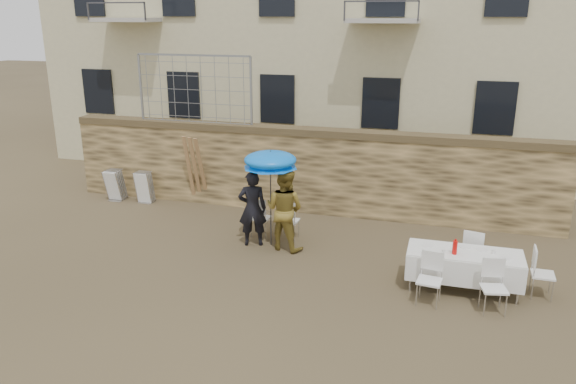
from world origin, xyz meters
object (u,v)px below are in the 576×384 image
(banquet_table, at_px, (465,254))
(soda_bottle, at_px, (455,248))
(man_suit, at_px, (252,209))
(couple_chair_right, at_px, (289,220))
(umbrella, at_px, (270,163))
(chair_stack_left, at_px, (118,183))
(table_chair_back, at_px, (474,251))
(table_chair_front_left, at_px, (429,280))
(table_chair_side, at_px, (543,273))
(couple_chair_left, at_px, (261,217))
(woman_dress, at_px, (285,209))
(chair_stack_right, at_px, (147,186))
(table_chair_front_right, at_px, (494,288))

(banquet_table, bearing_deg, soda_bottle, -143.13)
(man_suit, relative_size, banquet_table, 0.83)
(couple_chair_right, bearing_deg, umbrella, 57.99)
(chair_stack_left, bearing_deg, table_chair_back, -13.33)
(table_chair_front_left, xyz_separation_m, table_chair_side, (2.00, 0.85, 0.00))
(couple_chair_left, xyz_separation_m, couple_chair_right, (0.70, 0.00, 0.00))
(couple_chair_left, relative_size, table_chair_back, 1.00)
(table_chair_front_left, height_order, table_chair_side, same)
(table_chair_back, bearing_deg, couple_chair_left, 3.48)
(couple_chair_right, relative_size, table_chair_back, 1.00)
(woman_dress, xyz_separation_m, table_chair_side, (5.22, -0.86, -0.44))
(man_suit, distance_m, chair_stack_left, 5.23)
(couple_chair_right, bearing_deg, table_chair_back, 171.75)
(couple_chair_left, distance_m, soda_bottle, 4.69)
(woman_dress, height_order, chair_stack_right, woman_dress)
(banquet_table, xyz_separation_m, soda_bottle, (-0.20, -0.15, 0.17))
(umbrella, xyz_separation_m, table_chair_front_right, (4.67, -1.81, -1.45))
(umbrella, height_order, soda_bottle, umbrella)
(couple_chair_left, distance_m, table_chair_front_right, 5.55)
(umbrella, bearing_deg, table_chair_side, -9.81)
(banquet_table, bearing_deg, table_chair_front_left, -128.66)
(woman_dress, xyz_separation_m, soda_bottle, (3.62, -1.11, -0.02))
(table_chair_back, bearing_deg, couple_chair_right, 2.04)
(banquet_table, distance_m, table_chair_side, 1.43)
(chair_stack_left, bearing_deg, man_suit, -23.73)
(table_chair_front_right, bearing_deg, chair_stack_right, 145.26)
(man_suit, relative_size, chair_stack_right, 1.89)
(woman_dress, bearing_deg, table_chair_back, -168.76)
(soda_bottle, xyz_separation_m, chair_stack_left, (-9.14, 3.21, -0.45))
(chair_stack_right, bearing_deg, umbrella, -25.06)
(couple_chair_right, distance_m, banquet_table, 4.16)
(umbrella, height_order, table_chair_front_left, umbrella)
(man_suit, height_order, soda_bottle, man_suit)
(table_chair_front_left, bearing_deg, man_suit, 163.79)
(banquet_table, height_order, chair_stack_right, chair_stack_right)
(couple_chair_left, relative_size, soda_bottle, 3.69)
(chair_stack_right, bearing_deg, chair_stack_left, 180.00)
(banquet_table, bearing_deg, man_suit, 168.10)
(soda_bottle, xyz_separation_m, table_chair_front_right, (0.70, -0.60, -0.43))
(couple_chair_left, distance_m, banquet_table, 4.82)
(woman_dress, relative_size, table_chair_back, 1.92)
(woman_dress, relative_size, couple_chair_right, 1.92)
(table_chair_back, xyz_separation_m, table_chair_side, (1.20, -0.70, 0.00))
(umbrella, distance_m, chair_stack_right, 4.94)
(table_chair_back, bearing_deg, table_chair_front_left, 74.68)
(man_suit, bearing_deg, chair_stack_right, -47.02)
(man_suit, xyz_separation_m, table_chair_side, (5.97, -0.86, -0.39))
(man_suit, relative_size, soda_bottle, 6.68)
(couple_chair_right, relative_size, table_chair_front_left, 1.00)
(man_suit, bearing_deg, woman_dress, 161.42)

